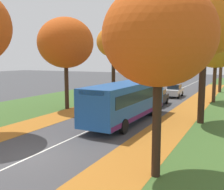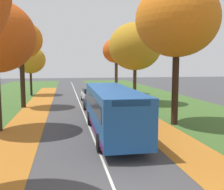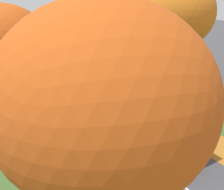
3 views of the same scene
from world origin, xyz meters
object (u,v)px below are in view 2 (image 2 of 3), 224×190
object	(u,v)px
tree_right_near	(177,20)
car_black_lead	(95,103)
tree_left_far	(30,60)
tree_right_mid	(135,47)
bus	(112,108)
car_silver_following	(90,95)
tree_left_mid	(21,40)
tree_right_far	(116,51)

from	to	relation	value
tree_right_near	car_black_lead	distance (m)	10.68
tree_left_far	tree_right_mid	world-z (taller)	tree_right_mid
bus	car_silver_following	world-z (taller)	bus
car_black_lead	tree_left_mid	bearing A→B (deg)	150.88
car_black_lead	tree_right_mid	bearing A→B (deg)	41.55
bus	car_black_lead	distance (m)	8.27
tree_left_mid	car_silver_following	bearing A→B (deg)	22.68
tree_left_mid	tree_left_far	xyz separation A→B (m)	(-0.52, 11.17, -1.80)
tree_right_mid	car_black_lead	world-z (taller)	tree_right_mid
tree_right_near	tree_right_far	world-z (taller)	tree_right_near
tree_right_near	car_black_lead	world-z (taller)	tree_right_near
tree_right_far	bus	world-z (taller)	tree_right_far
tree_right_far	car_silver_following	distance (m)	10.74
tree_left_far	tree_right_far	distance (m)	12.65
tree_right_far	bus	distance (m)	23.89
tree_right_near	tree_right_far	distance (m)	20.93
tree_right_mid	bus	size ratio (longest dim) A/B	0.88
tree_left_mid	tree_right_far	size ratio (longest dim) A/B	1.06
tree_left_far	tree_right_near	xyz separation A→B (m)	(12.89, -21.31, 2.57)
tree_left_mid	tree_right_far	world-z (taller)	tree_left_mid
tree_right_far	car_black_lead	bearing A→B (deg)	-108.79
tree_left_mid	tree_right_mid	world-z (taller)	tree_right_mid
tree_left_mid	tree_right_mid	xyz separation A→B (m)	(12.21, 0.64, -0.43)
tree_right_near	tree_right_mid	bearing A→B (deg)	90.86
tree_left_far	car_black_lead	xyz separation A→B (m)	(7.57, -15.10, -4.31)
tree_right_near	tree_right_mid	world-z (taller)	tree_right_near
tree_right_near	car_silver_following	world-z (taller)	tree_right_near
tree_left_far	tree_right_near	distance (m)	25.04
tree_right_near	tree_right_mid	size ratio (longest dim) A/B	1.14
tree_left_mid	car_silver_following	xyz separation A→B (m)	(7.23, 3.02, -6.11)
tree_right_mid	car_black_lead	xyz separation A→B (m)	(-5.16, -4.57, -5.68)
tree_right_far	bus	size ratio (longest dim) A/B	0.81
tree_left_mid	car_silver_following	world-z (taller)	tree_left_mid
tree_left_mid	tree_right_mid	size ratio (longest dim) A/B	0.97
car_black_lead	bus	bearing A→B (deg)	-88.76
tree_left_mid	car_silver_following	distance (m)	9.93
tree_right_near	car_silver_following	bearing A→B (deg)	111.34
tree_left_far	bus	xyz separation A→B (m)	(7.75, -23.32, -3.42)
tree_right_near	bus	size ratio (longest dim) A/B	1.00
tree_right_mid	tree_right_far	bearing A→B (deg)	90.92
bus	car_black_lead	xyz separation A→B (m)	(-0.18, 8.22, -0.89)
car_silver_following	bus	bearing A→B (deg)	-89.99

